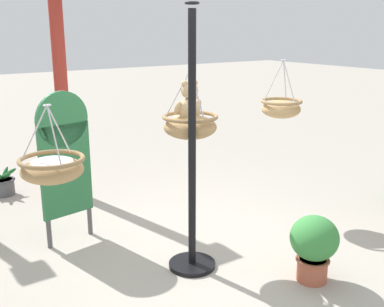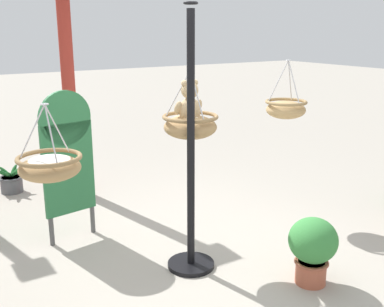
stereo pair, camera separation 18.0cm
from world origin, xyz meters
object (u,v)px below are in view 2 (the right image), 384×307
at_px(hanging_basket_left_high, 50,166).
at_px(potted_plant_tall_leafy, 313,247).
at_px(hanging_basket_right_low, 286,108).
at_px(greenhouse_pillar_right, 69,86).
at_px(display_sign_board, 68,154).
at_px(teddy_bear, 189,105).
at_px(hanging_basket_with_teddy, 190,125).
at_px(display_pole_central, 191,193).
at_px(potted_plant_fern_front, 11,182).

xyz_separation_m(hanging_basket_left_high, potted_plant_tall_leafy, (1.94, -0.99, -0.79)).
xyz_separation_m(hanging_basket_right_low, potted_plant_tall_leafy, (-0.89, -1.36, -0.93)).
height_order(greenhouse_pillar_right, display_sign_board, greenhouse_pillar_right).
distance_m(teddy_bear, hanging_basket_right_low, 1.52).
bearing_deg(teddy_bear, hanging_basket_left_high, -175.95).
distance_m(teddy_bear, potted_plant_tall_leafy, 1.68).
bearing_deg(hanging_basket_with_teddy, greenhouse_pillar_right, 99.00).
bearing_deg(hanging_basket_with_teddy, hanging_basket_left_high, -176.86).
height_order(display_pole_central, display_sign_board, display_pole_central).
bearing_deg(greenhouse_pillar_right, potted_plant_tall_leafy, -74.32).
height_order(hanging_basket_with_teddy, hanging_basket_left_high, hanging_basket_with_teddy).
xyz_separation_m(hanging_basket_right_low, greenhouse_pillar_right, (-1.86, 2.11, 0.15)).
bearing_deg(display_sign_board, potted_plant_tall_leafy, -53.21).
bearing_deg(teddy_bear, potted_plant_tall_leafy, -61.29).
xyz_separation_m(hanging_basket_with_teddy, greenhouse_pillar_right, (-0.38, 2.41, 0.13)).
xyz_separation_m(potted_plant_fern_front, potted_plant_tall_leafy, (1.74, -3.85, 0.20)).
bearing_deg(teddy_bear, hanging_basket_with_teddy, -90.00).
distance_m(hanging_basket_right_low, potted_plant_tall_leafy, 1.87).
distance_m(display_pole_central, teddy_bear, 0.81).
bearing_deg(greenhouse_pillar_right, hanging_basket_with_teddy, -81.00).
xyz_separation_m(teddy_bear, potted_plant_tall_leafy, (0.59, -1.08, -1.14)).
distance_m(potted_plant_fern_front, potted_plant_tall_leafy, 4.23).
bearing_deg(greenhouse_pillar_right, display_sign_board, -109.31).
bearing_deg(potted_plant_fern_front, hanging_basket_with_teddy, -67.68).
bearing_deg(hanging_basket_left_high, display_pole_central, -8.40).
relative_size(display_pole_central, display_sign_board, 1.50).
distance_m(display_pole_central, greenhouse_pillar_right, 2.76).
xyz_separation_m(display_pole_central, greenhouse_pillar_right, (-0.23, 2.66, 0.70)).
xyz_separation_m(display_pole_central, teddy_bear, (0.15, 0.27, 0.75)).
bearing_deg(display_pole_central, greenhouse_pillar_right, 94.98).
xyz_separation_m(hanging_basket_left_high, hanging_basket_right_low, (2.83, 0.37, 0.15)).
height_order(hanging_basket_right_low, display_sign_board, hanging_basket_right_low).
xyz_separation_m(hanging_basket_left_high, greenhouse_pillar_right, (0.96, 2.48, 0.30)).
xyz_separation_m(teddy_bear, hanging_basket_right_low, (1.48, 0.28, -0.21)).
height_order(hanging_basket_left_high, potted_plant_fern_front, hanging_basket_left_high).
xyz_separation_m(display_pole_central, hanging_basket_right_low, (1.63, 0.55, 0.55)).
distance_m(potted_plant_fern_front, display_sign_board, 2.03).
xyz_separation_m(hanging_basket_with_teddy, potted_plant_fern_front, (-1.15, 2.79, -1.15)).
bearing_deg(display_pole_central, hanging_basket_with_teddy, 59.04).
height_order(hanging_basket_with_teddy, potted_plant_tall_leafy, hanging_basket_with_teddy).
height_order(hanging_basket_left_high, display_sign_board, hanging_basket_left_high).
bearing_deg(display_sign_board, hanging_basket_with_teddy, -46.11).
bearing_deg(teddy_bear, greenhouse_pillar_right, 99.08).
relative_size(potted_plant_fern_front, display_sign_board, 0.25).
bearing_deg(hanging_basket_left_high, display_sign_board, 66.12).
bearing_deg(potted_plant_tall_leafy, hanging_basket_left_high, 153.01).
xyz_separation_m(hanging_basket_with_teddy, teddy_bear, (-0.00, 0.02, 0.19)).
height_order(display_pole_central, hanging_basket_left_high, display_pole_central).
relative_size(hanging_basket_with_teddy, hanging_basket_right_low, 0.95).
xyz_separation_m(display_pole_central, potted_plant_tall_leafy, (0.74, -0.81, -0.39)).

